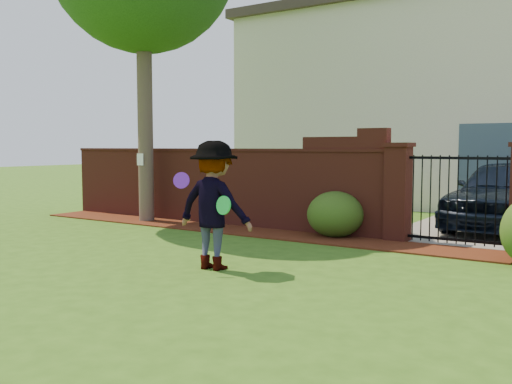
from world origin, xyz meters
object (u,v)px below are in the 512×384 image
Objects in this scene: frisbee_purple at (181,180)px; frisbee_green at (224,205)px; man at (212,205)px; car at (504,195)px.

frisbee_green is at bearing 15.93° from frisbee_purple.
man is 7.04× the size of frisbee_green.
car is 16.94× the size of frisbee_green.
man is at bearing 47.57° from frisbee_purple.
frisbee_green is (-2.58, -6.62, 0.20)m from car.
frisbee_green is (0.32, -0.15, 0.03)m from man.
man reaches higher than car.
car reaches higher than frisbee_green.
car is 7.53m from frisbee_purple.
frisbee_purple is at bearing -108.83° from car.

